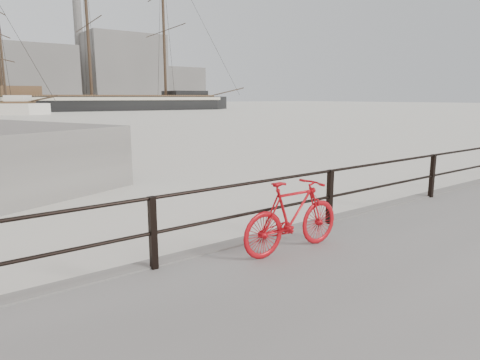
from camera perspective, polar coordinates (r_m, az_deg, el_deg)
ground at (r=8.27m, az=10.85°, el=-7.77°), size 400.00×400.00×0.00m
guardrail at (r=7.94m, az=11.87°, el=-2.21°), size 28.00×0.10×1.00m
bicycle at (r=6.43m, az=7.04°, el=-4.77°), size 1.82×0.31×1.09m
barque_black at (r=89.13m, az=-19.02°, el=8.73°), size 68.71×28.77×37.32m
industrial_west at (r=147.63m, az=-27.55°, el=12.27°), size 32.00×18.00×18.00m
industrial_mid at (r=162.34m, az=-15.37°, el=13.94°), size 26.00×20.00×24.00m
industrial_east at (r=176.47m, az=-8.81°, el=12.31°), size 20.00×16.00×14.00m
smokestack at (r=163.57m, az=-20.66°, el=17.14°), size 2.80×2.80×44.00m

